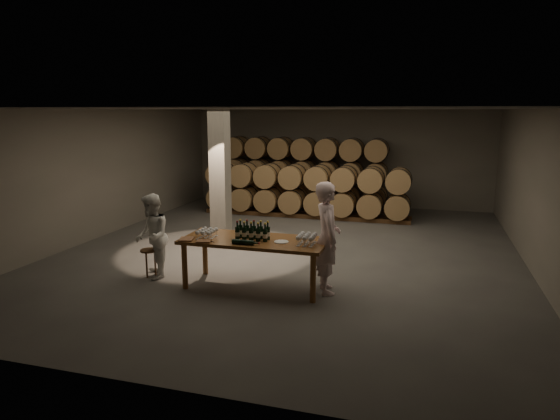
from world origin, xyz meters
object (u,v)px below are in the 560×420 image
(plate, at_px, (281,242))
(notebook_near, at_px, (204,241))
(tasting_table, at_px, (254,245))
(bottle_cluster, at_px, (253,233))
(person_man, at_px, (327,238))
(stool, at_px, (149,254))
(person_woman, at_px, (152,236))

(plate, distance_m, notebook_near, 1.36)
(tasting_table, bearing_deg, notebook_near, -150.81)
(bottle_cluster, relative_size, plate, 2.37)
(tasting_table, relative_size, person_man, 1.32)
(tasting_table, height_order, stool, tasting_table)
(bottle_cluster, bearing_deg, plate, -3.05)
(plate, distance_m, stool, 2.72)
(person_man, bearing_deg, notebook_near, 84.25)
(bottle_cluster, distance_m, person_woman, 2.04)
(stool, distance_m, person_man, 3.49)
(person_man, bearing_deg, stool, 71.34)
(plate, distance_m, person_man, 0.80)
(person_woman, bearing_deg, tasting_table, 59.93)
(tasting_table, relative_size, bottle_cluster, 4.30)
(notebook_near, bearing_deg, stool, 150.11)
(tasting_table, distance_m, stool, 2.18)
(tasting_table, xyz_separation_m, notebook_near, (-0.78, -0.44, 0.12))
(bottle_cluster, height_order, stool, bottle_cluster)
(plate, relative_size, notebook_near, 1.04)
(notebook_near, bearing_deg, person_man, 2.72)
(tasting_table, xyz_separation_m, person_man, (1.30, 0.14, 0.19))
(tasting_table, xyz_separation_m, person_woman, (-2.05, -0.04, 0.02))
(plate, height_order, person_man, person_man)
(stool, bearing_deg, person_man, 2.60)
(plate, height_order, person_woman, person_woman)
(notebook_near, distance_m, stool, 1.51)
(tasting_table, distance_m, bottle_cluster, 0.23)
(plate, xyz_separation_m, person_man, (0.77, 0.21, 0.08))
(person_man, xyz_separation_m, person_woman, (-3.34, -0.18, -0.17))
(tasting_table, distance_m, notebook_near, 0.91)
(bottle_cluster, relative_size, stool, 1.12)
(bottle_cluster, bearing_deg, person_man, 7.70)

